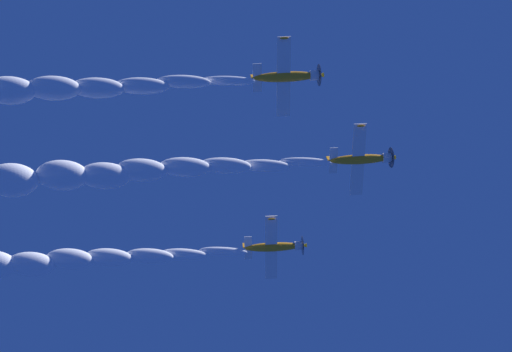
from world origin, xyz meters
TOP-DOWN VIEW (x-y plane):
  - airplane_lead at (3.35, 3.25)m, footprint 8.20×7.39m
  - airplane_left_wingman at (-3.89, -9.42)m, footprint 8.20×7.40m
  - airplane_right_wingman at (14.86, -1.07)m, footprint 8.20×7.39m
  - smoke_trail_lead at (13.03, -22.47)m, footprint 14.59×34.55m
  - smoke_trail_left_wingman at (5.75, -35.03)m, footprint 14.59×34.08m
  - smoke_trail_right_wingman at (24.64, -26.67)m, footprint 15.16×33.72m

SIDE VIEW (x-z plane):
  - smoke_trail_lead at x=13.03m, z-range 57.44..63.67m
  - smoke_trail_right_wingman at x=24.64m, z-range 57.70..63.69m
  - smoke_trail_left_wingman at x=5.75m, z-range 58.02..63.81m
  - airplane_lead at x=3.35m, z-range 62.46..64.86m
  - airplane_right_wingman at x=14.86m, z-range 62.55..65.03m
  - airplane_left_wingman at x=-3.89m, z-range 62.64..65.04m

